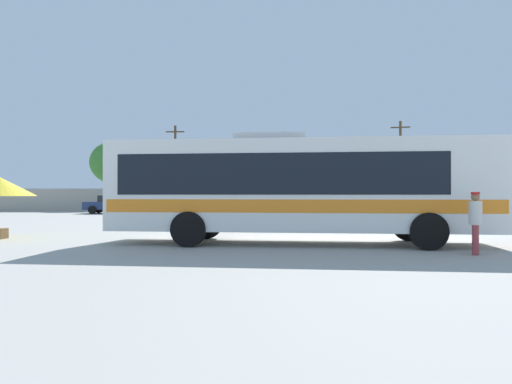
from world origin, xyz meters
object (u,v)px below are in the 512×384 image
(coach_bus_white_orange, at_px, (296,185))
(roadside_tree_midleft, at_px, (227,159))
(parked_car_leftmost_dark_blue, at_px, (115,204))
(roadside_tree_left, at_px, (118,163))
(roadside_tree_right, at_px, (472,164))
(utility_pole_far, at_px, (177,166))
(parked_car_second_red, at_px, (187,204))
(parked_car_third_dark_blue, at_px, (254,204))
(roadside_tree_midright, at_px, (298,162))
(parked_car_rightmost_silver, at_px, (348,204))
(attendant_by_bus_door, at_px, (477,219))
(utility_pole_near, at_px, (402,164))
(vendor_umbrella_secondary_yellow, at_px, (1,187))

(coach_bus_white_orange, xyz_separation_m, roadside_tree_midleft, (-4.21, 30.27, 3.13))
(parked_car_leftmost_dark_blue, xyz_separation_m, roadside_tree_left, (-2.64, 9.44, 3.95))
(roadside_tree_left, relative_size, roadside_tree_right, 1.08)
(parked_car_leftmost_dark_blue, xyz_separation_m, utility_pole_far, (3.53, 8.07, 3.54))
(parked_car_leftmost_dark_blue, xyz_separation_m, parked_car_second_red, (5.70, 0.58, -0.01))
(coach_bus_white_orange, height_order, parked_car_third_dark_blue, coach_bus_white_orange)
(parked_car_leftmost_dark_blue, relative_size, roadside_tree_midright, 0.60)
(parked_car_rightmost_silver, bearing_deg, roadside_tree_right, 27.79)
(parked_car_rightmost_silver, bearing_deg, parked_car_second_red, 179.82)
(parked_car_third_dark_blue, bearing_deg, roadside_tree_right, 18.89)
(roadside_tree_left, bearing_deg, roadside_tree_right, -3.02)
(attendant_by_bus_door, relative_size, utility_pole_near, 0.19)
(attendant_by_bus_door, height_order, utility_pole_far, utility_pole_far)
(attendant_by_bus_door, height_order, roadside_tree_midright, roadside_tree_midright)
(parked_car_rightmost_silver, relative_size, roadside_tree_left, 0.64)
(parked_car_rightmost_silver, bearing_deg, utility_pole_far, 153.77)
(parked_car_leftmost_dark_blue, height_order, roadside_tree_midleft, roadside_tree_midleft)
(parked_car_leftmost_dark_blue, height_order, parked_car_second_red, parked_car_leftmost_dark_blue)
(roadside_tree_left, xyz_separation_m, roadside_tree_right, (34.86, -1.84, -0.29))
(utility_pole_far, distance_m, roadside_tree_midleft, 4.95)
(attendant_by_bus_door, relative_size, parked_car_third_dark_blue, 0.38)
(attendant_by_bus_door, xyz_separation_m, roadside_tree_midright, (-1.60, 32.30, 3.76))
(coach_bus_white_orange, distance_m, utility_pole_near, 31.98)
(utility_pole_far, bearing_deg, roadside_tree_right, -0.94)
(parked_car_second_red, distance_m, roadside_tree_left, 12.80)
(parked_car_second_red, xyz_separation_m, parked_car_third_dark_blue, (5.44, -0.19, 0.01))
(parked_car_leftmost_dark_blue, distance_m, parked_car_third_dark_blue, 11.15)
(coach_bus_white_orange, height_order, parked_car_rightmost_silver, coach_bus_white_orange)
(parked_car_rightmost_silver, relative_size, utility_pole_near, 0.52)
(roadside_tree_left, relative_size, roadside_tree_midleft, 1.02)
(attendant_by_bus_door, relative_size, roadside_tree_midleft, 0.24)
(attendant_by_bus_door, distance_m, vendor_umbrella_secondary_yellow, 15.08)
(parked_car_third_dark_blue, distance_m, roadside_tree_right, 22.58)
(utility_pole_near, distance_m, roadside_tree_left, 28.05)
(coach_bus_white_orange, height_order, attendant_by_bus_door, coach_bus_white_orange)
(parked_car_leftmost_dark_blue, xyz_separation_m, roadside_tree_midright, (15.43, 7.71, 3.91))
(parked_car_second_red, bearing_deg, vendor_umbrella_secondary_yellow, -98.53)
(coach_bus_white_orange, bearing_deg, parked_car_rightmost_silver, 74.66)
(vendor_umbrella_secondary_yellow, bearing_deg, parked_car_leftmost_dark_blue, 97.10)
(parked_car_leftmost_dark_blue, height_order, roadside_tree_midright, roadside_tree_midright)
(vendor_umbrella_secondary_yellow, bearing_deg, coach_bus_white_orange, -8.53)
(parked_car_third_dark_blue, distance_m, parked_car_rightmost_silver, 7.68)
(parked_car_third_dark_blue, bearing_deg, roadside_tree_midright, 59.71)
(coach_bus_white_orange, xyz_separation_m, parked_car_leftmost_dark_blue, (-12.64, 21.98, -1.05))
(roadside_tree_midright, bearing_deg, parked_car_leftmost_dark_blue, -153.43)
(roadside_tree_left, bearing_deg, roadside_tree_midright, -5.44)
(parked_car_leftmost_dark_blue, distance_m, roadside_tree_midright, 17.68)
(parked_car_third_dark_blue, xyz_separation_m, roadside_tree_left, (-13.78, 9.05, 3.95))
(roadside_tree_left, bearing_deg, parked_car_rightmost_silver, -22.52)
(utility_pole_near, xyz_separation_m, roadside_tree_midleft, (-16.89, 1.03, 0.49))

